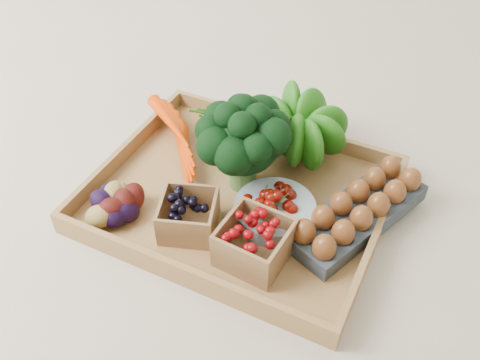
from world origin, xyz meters
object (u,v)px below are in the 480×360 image
at_px(broccoli, 243,157).
at_px(egg_carton, 357,216).
at_px(tray, 240,199).
at_px(cherry_bowl, 275,213).

xyz_separation_m(broccoli, egg_carton, (0.24, -0.00, -0.05)).
height_order(tray, cherry_bowl, cherry_bowl).
height_order(broccoli, cherry_bowl, broccoli).
bearing_deg(broccoli, tray, -72.20).
xyz_separation_m(tray, broccoli, (-0.01, 0.04, 0.08)).
bearing_deg(egg_carton, broccoli, -158.24).
relative_size(tray, egg_carton, 1.86).
relative_size(cherry_bowl, egg_carton, 0.51).
height_order(cherry_bowl, egg_carton, cherry_bowl).
relative_size(broccoli, egg_carton, 0.61).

